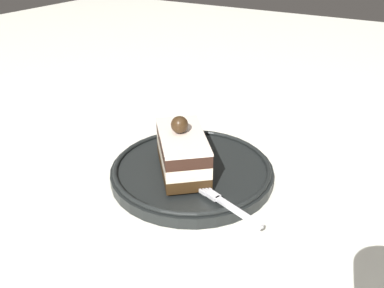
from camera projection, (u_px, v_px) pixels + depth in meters
The scene contains 4 objects.
ground_plane at pixel (183, 177), 0.53m from camera, with size 2.40×2.40×0.00m, color silver.
dessert_plate at pixel (192, 170), 0.53m from camera, with size 0.21×0.21×0.02m.
cake_slice at pixel (182, 151), 0.50m from camera, with size 0.11×0.12×0.07m.
fork at pixel (223, 202), 0.45m from camera, with size 0.10×0.04×0.00m.
Camera 1 is at (0.24, -0.38, 0.29)m, focal length 37.36 mm.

